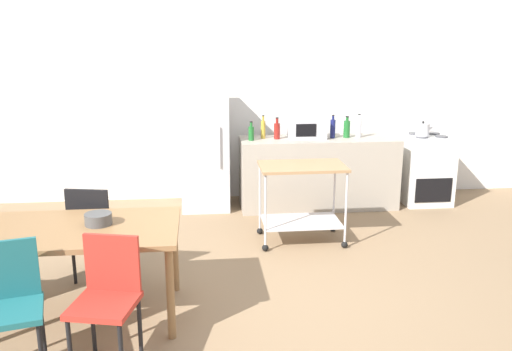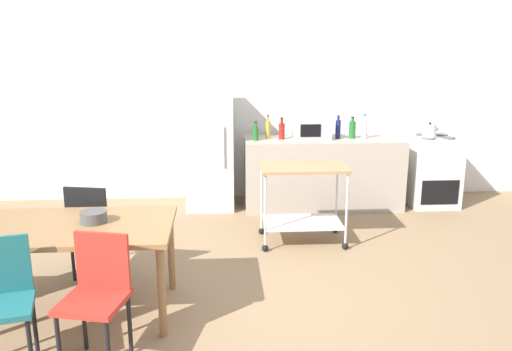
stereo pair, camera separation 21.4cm
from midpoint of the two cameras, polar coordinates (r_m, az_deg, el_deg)
ground_plane at (r=4.61m, az=3.03°, el=-13.51°), size 12.00×12.00×0.00m
back_wall at (r=7.29m, az=0.24°, el=8.95°), size 8.40×0.12×2.90m
kitchen_counter at (r=6.99m, az=7.95°, el=0.24°), size 2.00×0.64×0.90m
dining_table at (r=4.40m, az=-17.22°, el=-6.00°), size 1.50×0.90×0.75m
chair_black at (r=5.08m, az=-15.70°, el=-4.93°), size 0.47×0.47×0.89m
chair_red at (r=3.80m, az=-14.91°, el=-11.73°), size 0.48×0.48×0.89m
chair_teal at (r=3.93m, az=-23.94°, el=-11.60°), size 0.48×0.48×0.89m
stove_oven at (r=7.44m, az=18.93°, el=0.46°), size 0.60×0.61×0.92m
refrigerator at (r=6.88m, az=-4.06°, el=2.88°), size 0.60×0.63×1.55m
kitchen_cart at (r=5.74m, az=6.04°, el=-1.62°), size 0.91×0.57×0.85m
bottle_olive_oil at (r=6.71m, az=0.87°, el=4.53°), size 0.07×0.07×0.24m
bottle_soda at (r=6.83m, az=2.17°, el=4.93°), size 0.06×0.06×0.30m
bottle_sesame_oil at (r=6.80m, az=3.64°, el=4.77°), size 0.08×0.08×0.27m
microwave at (r=6.88m, az=6.78°, el=4.98°), size 0.46×0.35×0.26m
bottle_soy_sauce at (r=6.92m, az=9.55°, el=4.89°), size 0.07×0.07×0.29m
bottle_vinegar at (r=6.98m, az=11.02°, el=4.82°), size 0.08×0.08×0.27m
bottle_sparkling_water at (r=7.00m, az=12.25°, el=4.90°), size 0.07×0.07×0.30m
fruit_bowl at (r=4.38m, az=-15.47°, el=-4.24°), size 0.21×0.21×0.09m
kettle at (r=7.19m, az=18.71°, el=4.50°), size 0.24×0.17×0.19m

